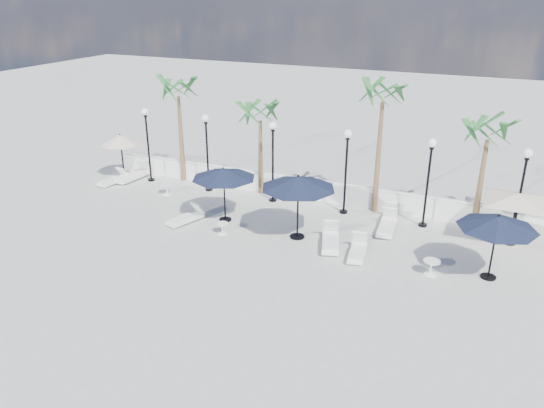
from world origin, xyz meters
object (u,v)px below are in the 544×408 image
at_px(parasol_navy_right, 498,223).
at_px(parasol_cream_sq_a, 518,194).
at_px(lounger_3, 331,240).
at_px(lounger_4, 387,226).
at_px(parasol_navy_left, 224,174).
at_px(parasol_cream_small, 120,140).
at_px(lounger_1, 133,175).
at_px(parasol_navy_mid, 298,183).
at_px(lounger_6, 388,218).
at_px(lounger_2, 186,218).
at_px(lounger_5, 358,251).
at_px(lounger_0, 113,180).

height_order(parasol_navy_right, parasol_cream_sq_a, parasol_navy_right).
distance_m(lounger_3, lounger_4, 2.85).
distance_m(parasol_navy_left, parasol_cream_small, 7.95).
bearing_deg(lounger_1, parasol_navy_mid, -9.24).
height_order(parasol_navy_mid, parasol_cream_sq_a, parasol_navy_mid).
bearing_deg(lounger_6, parasol_navy_right, -42.95).
relative_size(lounger_3, parasol_cream_sq_a, 0.46).
xyz_separation_m(lounger_2, lounger_5, (7.61, 0.03, 0.01)).
bearing_deg(lounger_2, lounger_5, 18.55).
distance_m(parasol_navy_right, parasol_cream_sq_a, 3.24).
relative_size(lounger_5, parasol_navy_left, 0.68).
height_order(lounger_5, lounger_6, same).
distance_m(parasol_navy_left, parasol_navy_right, 10.83).
relative_size(lounger_1, parasol_cream_sq_a, 0.48).
distance_m(lounger_6, parasol_cream_small, 14.21).
distance_m(parasol_navy_mid, parasol_cream_small, 11.40).
relative_size(lounger_4, parasol_navy_right, 0.74).
distance_m(lounger_4, parasol_navy_right, 5.10).
distance_m(lounger_5, parasol_navy_left, 6.53).
xyz_separation_m(lounger_4, lounger_6, (-0.13, 0.86, -0.02)).
relative_size(lounger_5, parasol_navy_mid, 0.62).
xyz_separation_m(lounger_3, parasol_navy_mid, (-1.48, 0.20, 2.11)).
distance_m(lounger_5, parasol_cream_sq_a, 6.56).
height_order(lounger_5, parasol_cream_small, parasol_cream_small).
bearing_deg(parasol_navy_left, parasol_navy_mid, -5.20).
relative_size(lounger_5, lounger_6, 1.01).
xyz_separation_m(parasol_navy_right, parasol_cream_small, (-18.33, 3.18, -0.04)).
bearing_deg(parasol_navy_mid, lounger_4, 33.01).
bearing_deg(lounger_2, parasol_navy_left, 50.92).
bearing_deg(parasol_navy_mid, lounger_2, -173.10).
relative_size(lounger_2, parasol_navy_right, 0.68).
distance_m(lounger_0, parasol_navy_left, 7.94).
height_order(lounger_0, lounger_6, lounger_6).
bearing_deg(lounger_0, lounger_2, -15.04).
height_order(lounger_2, lounger_3, lounger_3).
xyz_separation_m(parasol_navy_mid, parasol_cream_small, (-11.02, 2.91, -0.28)).
distance_m(lounger_2, lounger_5, 7.61).
bearing_deg(parasol_navy_left, lounger_3, -5.89).
xyz_separation_m(lounger_4, parasol_navy_left, (-6.70, -1.76, 1.90)).
relative_size(lounger_1, parasol_navy_right, 0.82).
height_order(lounger_4, parasol_navy_mid, parasol_navy_mid).
relative_size(lounger_6, parasol_navy_left, 0.67).
bearing_deg(lounger_5, lounger_4, 69.69).
bearing_deg(parasol_navy_left, lounger_5, -8.17).
bearing_deg(lounger_3, parasol_cream_small, 148.34).
xyz_separation_m(lounger_3, lounger_4, (1.72, 2.27, -0.01)).
relative_size(lounger_3, parasol_cream_small, 0.87).
height_order(parasol_navy_left, parasol_cream_small, same).
bearing_deg(lounger_5, lounger_1, 155.99).
relative_size(parasol_navy_right, parasol_cream_small, 1.11).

